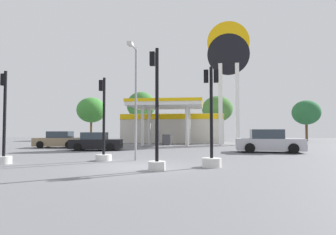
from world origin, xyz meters
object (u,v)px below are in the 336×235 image
(traffic_signal_0, at_px, (103,140))
(traffic_signal_1, at_px, (4,138))
(car_0, at_px, (96,142))
(tree_1, at_px, (141,105))
(car_1, at_px, (59,140))
(tree_2, at_px, (217,109))
(station_pole_sign, at_px, (228,65))
(traffic_signal_3, at_px, (156,134))
(corner_streetlamp, at_px, (135,90))
(tree_0, at_px, (91,110))
(tree_3, at_px, (306,113))
(traffic_signal_2, at_px, (211,139))
(car_2, at_px, (269,142))

(traffic_signal_0, xyz_separation_m, traffic_signal_1, (-4.19, -1.98, 0.12))
(car_0, bearing_deg, tree_1, 93.49)
(car_1, height_order, tree_2, tree_2)
(station_pole_sign, distance_m, traffic_signal_3, 20.36)
(traffic_signal_0, distance_m, corner_streetlamp, 3.08)
(traffic_signal_0, relative_size, traffic_signal_1, 0.99)
(tree_0, bearing_deg, car_0, -66.46)
(traffic_signal_1, bearing_deg, tree_2, 68.35)
(tree_0, distance_m, tree_3, 31.39)
(tree_3, bearing_deg, car_0, -138.30)
(traffic_signal_3, height_order, tree_3, tree_3)
(traffic_signal_2, xyz_separation_m, tree_0, (-17.84, 29.66, 3.41))
(car_0, xyz_separation_m, tree_2, (10.19, 19.18, 3.87))
(car_1, relative_size, traffic_signal_2, 0.97)
(tree_0, height_order, tree_1, tree_1)
(traffic_signal_0, xyz_separation_m, corner_streetlamp, (1.65, 0.10, 2.60))
(car_2, relative_size, traffic_signal_1, 1.06)
(tree_1, bearing_deg, traffic_signal_2, -71.58)
(station_pole_sign, xyz_separation_m, traffic_signal_1, (-11.92, -17.51, -7.11))
(traffic_signal_1, distance_m, corner_streetlamp, 6.68)
(traffic_signal_1, height_order, tree_1, tree_1)
(traffic_signal_1, relative_size, tree_2, 0.70)
(station_pole_sign, distance_m, tree_3, 16.68)
(traffic_signal_3, bearing_deg, tree_0, 116.76)
(car_2, bearing_deg, tree_2, 98.08)
(traffic_signal_1, relative_size, traffic_signal_2, 1.01)
(car_0, height_order, car_1, car_1)
(traffic_signal_1, bearing_deg, tree_0, 105.14)
(car_1, height_order, traffic_signal_2, traffic_signal_2)
(car_1, height_order, traffic_signal_0, traffic_signal_0)
(tree_1, bearing_deg, tree_3, -3.68)
(corner_streetlamp, bearing_deg, tree_1, 102.25)
(traffic_signal_2, distance_m, tree_2, 28.26)
(traffic_signal_2, relative_size, tree_2, 0.69)
(corner_streetlamp, bearing_deg, car_1, 134.38)
(car_1, relative_size, traffic_signal_0, 0.97)
(traffic_signal_1, bearing_deg, car_2, 31.76)
(corner_streetlamp, bearing_deg, tree_3, 56.94)
(car_2, relative_size, tree_0, 0.71)
(traffic_signal_0, relative_size, tree_1, 0.59)
(traffic_signal_2, bearing_deg, car_1, 139.16)
(traffic_signal_1, bearing_deg, traffic_signal_0, 25.26)
(traffic_signal_2, xyz_separation_m, traffic_signal_3, (-2.22, -1.30, 0.21))
(tree_1, bearing_deg, car_0, -86.51)
(car_1, xyz_separation_m, corner_streetlamp, (9.39, -9.60, 3.02))
(car_0, relative_size, traffic_signal_3, 0.84)
(car_0, distance_m, corner_streetlamp, 9.00)
(station_pole_sign, distance_m, car_1, 18.22)
(station_pole_sign, height_order, car_1, station_pole_sign)
(station_pole_sign, bearing_deg, car_2, -76.97)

